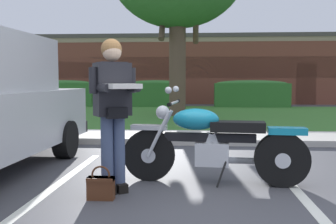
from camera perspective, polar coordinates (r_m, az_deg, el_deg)
ground_plane at (r=4.08m, az=2.77°, el=-13.22°), size 140.00×140.00×0.00m
curb_strip at (r=7.56m, az=3.36°, el=-4.38°), size 60.00×0.20×0.12m
concrete_walk at (r=8.41m, az=3.43°, el=-3.60°), size 60.00×1.50×0.08m
grass_lawn at (r=13.44m, az=3.65°, el=-0.51°), size 60.00×8.64×0.06m
stall_stripe_0 at (r=4.57m, az=-17.62°, el=-11.39°), size 0.14×4.40×0.01m
stall_stripe_1 at (r=4.42m, az=19.39°, el=-12.01°), size 0.14×4.40×0.01m
motorcycle at (r=4.76m, az=7.79°, el=-4.68°), size 2.24×0.82×1.18m
rider_person at (r=4.33m, az=-8.01°, el=1.39°), size 0.60×0.67×1.70m
handbag at (r=4.22m, az=-9.78°, el=-10.59°), size 0.28×0.13×0.36m
hedge_left at (r=18.66m, az=-15.10°, el=2.71°), size 2.90×0.90×1.24m
hedge_center_left at (r=17.73m, az=-1.82°, el=2.77°), size 2.58×0.90×1.24m
hedge_center_right at (r=17.82m, az=12.10°, el=2.68°), size 3.29×0.90×1.24m
brick_building at (r=24.74m, az=4.13°, el=6.02°), size 27.98×9.26×3.63m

